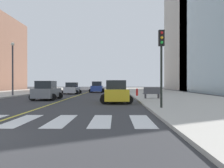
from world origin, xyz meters
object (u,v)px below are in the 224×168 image
object	(u,v)px
car_blue_fourth	(97,87)
park_bench	(152,93)
street_lamp	(13,64)
car_silver_third	(72,89)
traffic_light_near_corner	(161,53)
car_yellow_nearest	(116,92)
fire_hydrant	(137,92)
car_gray_second	(47,91)

from	to	relation	value
car_blue_fourth	park_bench	bearing A→B (deg)	109.08
car_blue_fourth	park_bench	world-z (taller)	car_blue_fourth
car_blue_fourth	street_lamp	bearing A→B (deg)	55.10
street_lamp	park_bench	bearing A→B (deg)	-20.10
car_silver_third	traffic_light_near_corner	bearing A→B (deg)	-64.77
car_yellow_nearest	fire_hydrant	bearing A→B (deg)	-108.05
car_gray_second	fire_hydrant	bearing A→B (deg)	31.85
car_yellow_nearest	fire_hydrant	world-z (taller)	car_yellow_nearest
car_yellow_nearest	traffic_light_near_corner	size ratio (longest dim) A/B	0.90
park_bench	fire_hydrant	world-z (taller)	park_bench
traffic_light_near_corner	fire_hydrant	distance (m)	15.49
traffic_light_near_corner	street_lamp	distance (m)	22.45
car_gray_second	car_silver_third	xyz separation A→B (m)	(0.27, 13.54, -0.06)
car_blue_fourth	traffic_light_near_corner	xyz separation A→B (m)	(6.22, -29.83, 2.65)
car_silver_third	fire_hydrant	size ratio (longest dim) A/B	4.57
car_gray_second	street_lamp	distance (m)	9.32
car_yellow_nearest	car_gray_second	size ratio (longest dim) A/B	1.02
traffic_light_near_corner	park_bench	distance (m)	10.21
fire_hydrant	car_blue_fourth	bearing A→B (deg)	112.20
car_blue_fourth	street_lamp	distance (m)	17.27
car_gray_second	street_lamp	size ratio (longest dim) A/B	0.65
car_silver_third	street_lamp	distance (m)	10.12
car_blue_fourth	traffic_light_near_corner	size ratio (longest dim) A/B	0.91
car_yellow_nearest	street_lamp	bearing A→B (deg)	-40.08
car_yellow_nearest	car_silver_third	bearing A→B (deg)	-71.15
car_blue_fourth	park_bench	distance (m)	21.27
car_gray_second	car_blue_fourth	size ratio (longest dim) A/B	0.97
fire_hydrant	street_lamp	size ratio (longest dim) A/B	0.13
car_silver_third	park_bench	distance (m)	16.89
park_bench	traffic_light_near_corner	bearing A→B (deg)	170.51
car_silver_third	park_bench	bearing A→B (deg)	-49.32
car_silver_third	traffic_light_near_corner	xyz separation A→B (m)	(9.58, -23.08, 2.74)
car_gray_second	fire_hydrant	size ratio (longest dim) A/B	4.84
car_gray_second	car_silver_third	bearing A→B (deg)	90.16
car_blue_fourth	street_lamp	size ratio (longest dim) A/B	0.66
car_gray_second	traffic_light_near_corner	distance (m)	13.97
street_lamp	car_gray_second	bearing A→B (deg)	-46.51
car_gray_second	traffic_light_near_corner	world-z (taller)	traffic_light_near_corner
traffic_light_near_corner	park_bench	size ratio (longest dim) A/B	2.65
car_blue_fourth	fire_hydrant	size ratio (longest dim) A/B	4.99
park_bench	car_blue_fourth	bearing A→B (deg)	14.64
car_silver_third	street_lamp	xyz separation A→B (m)	(-6.28, -7.21, 3.31)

